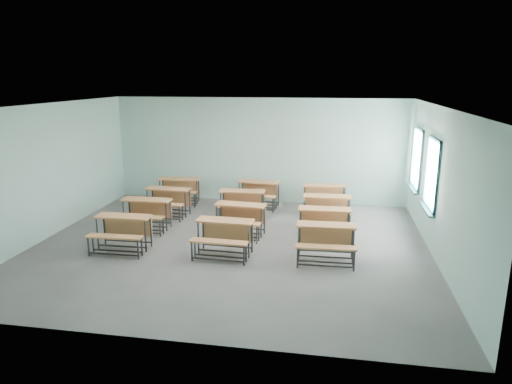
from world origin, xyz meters
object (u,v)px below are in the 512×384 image
at_px(desk_unit_r3c2, 325,194).
at_px(desk_unit_r0c2, 326,237).
at_px(desk_unit_r2c0, 167,198).
at_px(desk_unit_r1c1, 239,215).
at_px(desk_unit_r1c0, 145,210).
at_px(desk_unit_r1c2, 324,220).
at_px(desk_unit_r2c1, 242,200).
at_px(desk_unit_r3c0, 179,187).
at_px(desk_unit_r0c0, 122,228).
at_px(desk_unit_r2c2, 327,206).
at_px(desk_unit_r0c1, 224,232).
at_px(desk_unit_r3c1, 258,190).

bearing_deg(desk_unit_r3c2, desk_unit_r0c2, -93.53).
bearing_deg(desk_unit_r2c0, desk_unit_r1c1, -24.78).
xyz_separation_m(desk_unit_r1c0, desk_unit_r2c0, (0.12, 1.19, 0.00)).
xyz_separation_m(desk_unit_r1c2, desk_unit_r2c1, (-2.28, 1.39, 0.00)).
bearing_deg(desk_unit_r3c0, desk_unit_r3c2, -8.57).
distance_m(desk_unit_r0c0, desk_unit_r2c0, 2.65).
relative_size(desk_unit_r2c2, desk_unit_r3c2, 0.97).
xyz_separation_m(desk_unit_r0c0, desk_unit_r2c1, (2.18, 2.74, 0.00)).
height_order(desk_unit_r0c1, desk_unit_r3c1, same).
xyz_separation_m(desk_unit_r0c1, desk_unit_r0c2, (2.20, 0.06, 0.00)).
height_order(desk_unit_r0c0, desk_unit_r1c2, same).
height_order(desk_unit_r0c0, desk_unit_r2c2, same).
bearing_deg(desk_unit_r2c2, desk_unit_r1c2, -94.36).
relative_size(desk_unit_r2c0, desk_unit_r3c0, 0.97).
distance_m(desk_unit_r3c0, desk_unit_r3c1, 2.47).
relative_size(desk_unit_r1c0, desk_unit_r3c1, 0.95).
bearing_deg(desk_unit_r3c2, desk_unit_r2c1, -159.84).
xyz_separation_m(desk_unit_r1c0, desk_unit_r1c1, (2.45, -0.06, 0.00)).
height_order(desk_unit_r1c1, desk_unit_r2c2, same).
bearing_deg(desk_unit_r1c1, desk_unit_r3c2, 54.88).
distance_m(desk_unit_r0c1, desk_unit_r3c2, 4.26).
relative_size(desk_unit_r2c1, desk_unit_r3c0, 0.96).
relative_size(desk_unit_r0c1, desk_unit_r1c2, 1.01).
bearing_deg(desk_unit_r2c0, desk_unit_r3c1, 32.45).
xyz_separation_m(desk_unit_r0c0, desk_unit_r3c1, (2.44, 3.96, 0.00)).
bearing_deg(desk_unit_r1c2, desk_unit_r3c0, 148.42).
xyz_separation_m(desk_unit_r0c2, desk_unit_r2c2, (-0.03, 2.43, 0.00)).
bearing_deg(desk_unit_r0c2, desk_unit_r2c2, 88.92).
relative_size(desk_unit_r0c0, desk_unit_r2c1, 0.99).
xyz_separation_m(desk_unit_r1c2, desk_unit_r3c2, (-0.06, 2.46, 0.00)).
height_order(desk_unit_r1c1, desk_unit_r1c2, same).
distance_m(desk_unit_r2c1, desk_unit_r3c0, 2.53).
height_order(desk_unit_r0c0, desk_unit_r3c0, same).
height_order(desk_unit_r0c0, desk_unit_r0c1, same).
distance_m(desk_unit_r2c0, desk_unit_r3c1, 2.71).
bearing_deg(desk_unit_r1c0, desk_unit_r1c1, -1.23).
relative_size(desk_unit_r1c0, desk_unit_r2c1, 0.98).
relative_size(desk_unit_r1c0, desk_unit_r2c0, 0.96).
bearing_deg(desk_unit_r0c2, desk_unit_r3c1, 117.00).
bearing_deg(desk_unit_r2c1, desk_unit_r2c0, -179.55).
distance_m(desk_unit_r2c2, desk_unit_r3c0, 4.74).
bearing_deg(desk_unit_r2c1, desk_unit_r0c1, -88.93).
bearing_deg(desk_unit_r2c1, desk_unit_r2c2, -6.17).
bearing_deg(desk_unit_r0c1, desk_unit_r2c1, 95.61).
distance_m(desk_unit_r0c0, desk_unit_r3c1, 4.65).
bearing_deg(desk_unit_r2c0, desk_unit_r0c0, -88.02).
distance_m(desk_unit_r0c2, desk_unit_r3c2, 3.66).
xyz_separation_m(desk_unit_r0c1, desk_unit_r3c0, (-2.36, 3.88, 0.00)).
xyz_separation_m(desk_unit_r1c0, desk_unit_r3c2, (4.46, 2.35, 0.00)).
bearing_deg(desk_unit_r0c2, desk_unit_r1c1, 147.82).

